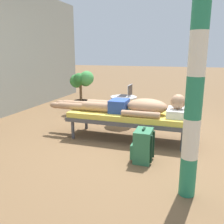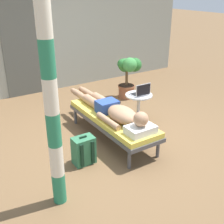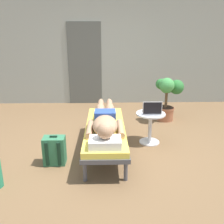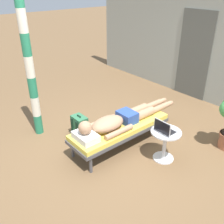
{
  "view_description": "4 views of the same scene",
  "coord_description": "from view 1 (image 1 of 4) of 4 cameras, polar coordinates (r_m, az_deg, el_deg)",
  "views": [
    {
      "loc": [
        -3.53,
        -0.84,
        1.32
      ],
      "look_at": [
        -0.21,
        0.25,
        0.46
      ],
      "focal_mm": 39.16,
      "sensor_mm": 36.0,
      "label": 1
    },
    {
      "loc": [
        -2.26,
        -3.41,
        2.31
      ],
      "look_at": [
        -0.13,
        -0.1,
        0.55
      ],
      "focal_mm": 45.98,
      "sensor_mm": 36.0,
      "label": 2
    },
    {
      "loc": [
        -0.02,
        -3.43,
        1.77
      ],
      "look_at": [
        0.07,
        0.09,
        0.63
      ],
      "focal_mm": 39.0,
      "sensor_mm": 36.0,
      "label": 3
    },
    {
      "loc": [
        2.74,
        -2.47,
        2.63
      ],
      "look_at": [
        -0.17,
        -0.03,
        0.63
      ],
      "focal_mm": 40.76,
      "sensor_mm": 36.0,
      "label": 4
    }
  ],
  "objects": [
    {
      "name": "person_reclining",
      "position": [
        3.69,
        4.5,
        1.27
      ],
      "size": [
        0.53,
        2.17,
        0.32
      ],
      "color": "white",
      "rests_on": "lounge_chair"
    },
    {
      "name": "porch_post",
      "position": [
        2.19,
        19.37,
        12.73
      ],
      "size": [
        0.15,
        0.15,
        2.61
      ],
      "color": "#267F59",
      "rests_on": "ground"
    },
    {
      "name": "backpack",
      "position": [
        3.05,
        7.22,
        -7.83
      ],
      "size": [
        0.3,
        0.26,
        0.42
      ],
      "color": "#33724C",
      "rests_on": "ground"
    },
    {
      "name": "ground_plane",
      "position": [
        3.86,
        4.56,
        -6.14
      ],
      "size": [
        40.0,
        40.0,
        0.0
      ],
      "primitive_type": "plane",
      "color": "brown"
    },
    {
      "name": "laptop",
      "position": [
        4.46,
        3.38,
        4.32
      ],
      "size": [
        0.31,
        0.24,
        0.23
      ],
      "color": "silver",
      "rests_on": "side_table"
    },
    {
      "name": "side_table",
      "position": [
        4.51,
        2.71,
        1.52
      ],
      "size": [
        0.48,
        0.48,
        0.52
      ],
      "color": "silver",
      "rests_on": "ground"
    },
    {
      "name": "lounge_chair",
      "position": [
        3.74,
        3.85,
        -1.24
      ],
      "size": [
        0.61,
        1.84,
        0.42
      ],
      "color": "#4C4C51",
      "rests_on": "ground"
    },
    {
      "name": "potted_plant",
      "position": [
        5.35,
        -6.99,
        5.68
      ],
      "size": [
        0.58,
        0.57,
        0.93
      ],
      "color": "#9E5B3D",
      "rests_on": "ground"
    }
  ]
}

